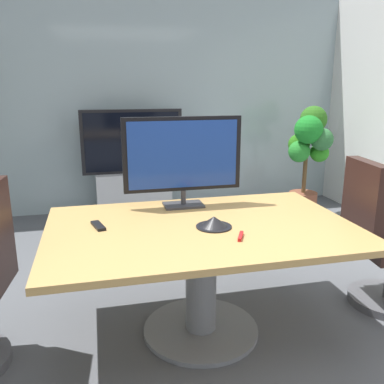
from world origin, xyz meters
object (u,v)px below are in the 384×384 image
Objects in this scene: office_chair_right at (382,247)px; tv_monitor at (183,157)px; remote_control at (98,226)px; conference_phone at (214,222)px; potted_plant at (308,150)px; conference_table at (201,253)px; wall_display_unit at (134,181)px.

tv_monitor is at bearing 80.33° from office_chair_right.
conference_phone is at bearing -28.62° from remote_control.
office_chair_right is at bearing -104.30° from potted_plant.
remote_control is (-1.98, 0.08, 0.30)m from office_chair_right.
tv_monitor reaches higher than remote_control.
wall_display_unit is at bearing 93.88° from conference_table.
remote_control is at bearing 169.52° from conference_table.
conference_table is at bearing -86.12° from wall_display_unit.
wall_display_unit is at bearing 94.14° from tv_monitor.
remote_control is at bearing 166.40° from conference_phone.
conference_table is 1.44× the size of wall_display_unit.
wall_display_unit is 2.54m from remote_control.
office_chair_right is 0.83× the size of wall_display_unit.
conference_table is 1.41× the size of potted_plant.
potted_plant reaches higher than wall_display_unit.
wall_display_unit is 2.68m from conference_phone.
conference_phone is (0.09, -0.49, -0.33)m from tv_monitor.
conference_phone is (0.07, -0.05, 0.22)m from conference_table.
conference_table is 0.66m from remote_control.
conference_table is 0.70m from tv_monitor.
conference_phone reaches higher than remote_control.
conference_table is at bearing 142.00° from conference_phone.
remote_control is (-2.51, -1.99, -0.07)m from potted_plant.
potted_plant is (1.89, 2.10, 0.27)m from conference_table.
conference_table is 0.23m from conference_phone.
conference_table is 1.74× the size of office_chair_right.
tv_monitor is 0.63× the size of potted_plant.
conference_table is at bearing -25.50° from remote_control.
conference_phone is at bearing -38.00° from conference_table.
remote_control is (-0.63, 0.12, 0.19)m from conference_table.
remote_control is at bearing -100.24° from wall_display_unit.
conference_table is at bearing -87.38° from tv_monitor.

